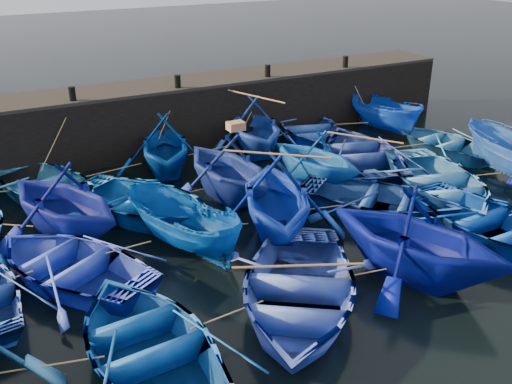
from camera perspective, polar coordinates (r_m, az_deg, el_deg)
name	(u,v)px	position (r m, az deg, el deg)	size (l,w,h in m)	color
ground	(312,258)	(15.67, 5.59, -6.57)	(120.00, 120.00, 0.00)	black
quay_wall	(172,116)	(23.88, -8.41, 7.54)	(26.00, 2.50, 2.50)	black
quay_top	(170,84)	(23.54, -8.61, 10.60)	(26.00, 2.50, 0.12)	black
bollard_1	(72,94)	(21.62, -17.90, 9.34)	(0.24, 0.24, 0.50)	black
bollard_2	(178,81)	(22.65, -7.85, 10.91)	(0.24, 0.24, 0.50)	black
bollard_3	(268,71)	(24.30, 1.17, 12.03)	(0.24, 0.24, 0.50)	black
bollard_4	(345,62)	(26.46, 8.93, 12.75)	(0.24, 0.24, 0.50)	black
boat_1	(47,185)	(19.95, -20.20, 0.64)	(3.57, 4.98, 1.03)	#2C77B6
boat_2	(164,145)	(20.94, -9.14, 4.70)	(3.64, 4.22, 2.22)	navy
boat_3	(255,126)	(22.61, -0.12, 6.63)	(3.82, 4.43, 2.33)	#173C9C
boat_4	(309,129)	(24.49, 5.30, 6.32)	(3.55, 4.96, 1.03)	#1E4099
boat_5	(385,114)	(26.08, 12.79, 7.60)	(1.57, 4.17, 1.61)	#0C3CC1
boat_7	(63,199)	(17.03, -18.75, -0.69)	(3.90, 4.53, 2.38)	navy
boat_8	(144,202)	(17.82, -11.13, -0.99)	(3.74, 5.22, 1.08)	#0A56B9
boat_9	(228,166)	(18.55, -2.81, 2.61)	(3.85, 4.47, 2.35)	navy
boat_10	(315,156)	(19.92, 5.93, 3.55)	(3.31, 3.84, 2.02)	blue
boat_11	(362,153)	(21.81, 10.56, 3.90)	(3.95, 5.52, 1.14)	navy
boat_12	(444,142)	(24.15, 18.32, 4.77)	(3.15, 4.41, 0.91)	#2A69A0
boat_14	(71,263)	(15.11, -18.03, -6.79)	(3.52, 4.91, 1.02)	blue
boat_15	(182,226)	(15.67, -7.41, -3.42)	(1.51, 4.02, 1.55)	navy
boat_16	(276,196)	(16.27, 2.01, -0.36)	(4.03, 4.68, 2.46)	#0C31C2
boat_17	(378,199)	(18.17, 12.13, -0.65)	(3.58, 5.01, 1.04)	navy
boat_18	(438,181)	(19.80, 17.78, 1.01)	(4.00, 5.59, 1.16)	blue
boat_21	(149,343)	(12.02, -10.64, -14.61)	(3.67, 5.13, 1.06)	navy
boat_22	(297,289)	(13.32, 4.15, -9.62)	(4.04, 5.64, 1.17)	#324CBC
boat_23	(417,236)	(14.64, 15.83, -4.24)	(4.07, 4.72, 2.48)	#000974
boat_24	(488,222)	(17.57, 22.18, -2.81)	(3.73, 5.21, 1.08)	#05339C
wooden_crate	(236,126)	(18.23, -2.04, 6.61)	(0.53, 0.40, 0.27)	#976742
mooring_ropes	(245,165)	(19.39, -1.08, 2.69)	(17.51, 11.62, 2.10)	tan
loose_oars	(299,151)	(18.02, 4.36, 4.07)	(9.24, 11.81, 1.38)	#99724C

